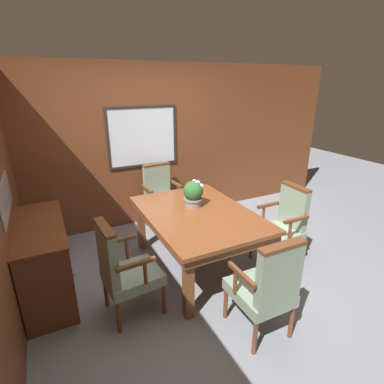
{
  "coord_description": "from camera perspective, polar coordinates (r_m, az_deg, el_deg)",
  "views": [
    {
      "loc": [
        -1.37,
        -2.58,
        2.18
      ],
      "look_at": [
        0.13,
        0.4,
        0.94
      ],
      "focal_mm": 28.0,
      "sensor_mm": 36.0,
      "label": 1
    }
  ],
  "objects": [
    {
      "name": "wall_back",
      "position": [
        4.71,
        -9.4,
        8.49
      ],
      "size": [
        7.2,
        0.08,
        2.45
      ],
      "color": "brown",
      "rests_on": "ground_plane"
    },
    {
      "name": "dining_table",
      "position": [
        3.55,
        1.09,
        -5.19
      ],
      "size": [
        1.17,
        1.67,
        0.74
      ],
      "color": "brown",
      "rests_on": "ground_plane"
    },
    {
      "name": "ground_plane",
      "position": [
        3.64,
        1.01,
        -16.33
      ],
      "size": [
        14.0,
        14.0,
        0.0
      ],
      "primitive_type": "plane",
      "color": "gray"
    },
    {
      "name": "chair_head_far",
      "position": [
        4.63,
        -5.93,
        -0.65
      ],
      "size": [
        0.54,
        0.55,
        1.0
      ],
      "rotation": [
        0.0,
        0.0,
        0.07
      ],
      "color": "brown",
      "rests_on": "ground_plane"
    },
    {
      "name": "potted_plant",
      "position": [
        3.63,
        0.26,
        -0.27
      ],
      "size": [
        0.24,
        0.26,
        0.32
      ],
      "color": "gray",
      "rests_on": "dining_table"
    },
    {
      "name": "chair_left_near",
      "position": [
        2.98,
        -12.92,
        -13.94
      ],
      "size": [
        0.55,
        0.54,
        1.0
      ],
      "rotation": [
        0.0,
        0.0,
        1.65
      ],
      "color": "brown",
      "rests_on": "ground_plane"
    },
    {
      "name": "chair_right_near",
      "position": [
        3.89,
        17.02,
        -5.73
      ],
      "size": [
        0.53,
        0.52,
        1.0
      ],
      "rotation": [
        0.0,
        0.0,
        -1.59
      ],
      "color": "brown",
      "rests_on": "ground_plane"
    },
    {
      "name": "chair_head_near",
      "position": [
        2.77,
        13.99,
        -16.97
      ],
      "size": [
        0.52,
        0.53,
        1.0
      ],
      "rotation": [
        0.0,
        0.0,
        3.13
      ],
      "color": "brown",
      "rests_on": "ground_plane"
    },
    {
      "name": "sideboard_cabinet",
      "position": [
        3.56,
        -26.17,
        -11.55
      ],
      "size": [
        0.48,
        1.25,
        0.83
      ],
      "color": "brown",
      "rests_on": "ground_plane"
    }
  ]
}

